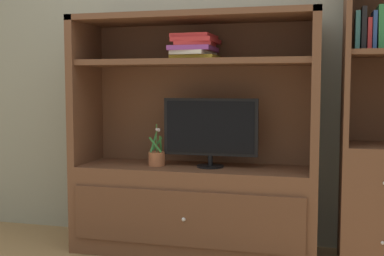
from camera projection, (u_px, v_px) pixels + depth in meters
The scene contains 7 objects.
painted_rear_wall at pixel (206, 38), 3.42m from camera, with size 6.00×0.10×2.80m, color gray.
media_console at pixel (194, 178), 3.17m from camera, with size 1.54×0.49×1.51m.
tv_monitor at pixel (210, 129), 3.10m from camera, with size 0.60×0.17×0.43m.
potted_plant at pixel (157, 158), 3.19m from camera, with size 0.10×0.10×0.27m.
magazine_stack at pixel (195, 47), 3.08m from camera, with size 0.28×0.34×0.15m.
bookshelf_tall at pixel (380, 162), 2.88m from camera, with size 0.44×0.46×1.90m.
upright_book_row at pixel (371, 30), 2.83m from camera, with size 0.16×0.18×0.25m.
Camera 1 is at (0.77, -2.63, 1.08)m, focal length 46.36 mm.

